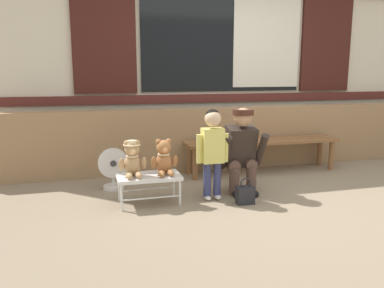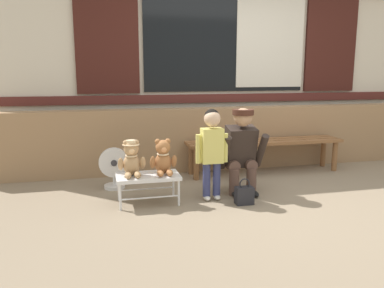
% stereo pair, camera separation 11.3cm
% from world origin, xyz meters
% --- Properties ---
extents(ground_plane, '(60.00, 60.00, 0.00)m').
position_xyz_m(ground_plane, '(0.00, 0.00, 0.00)').
color(ground_plane, '#84725B').
extents(brick_low_wall, '(6.63, 0.25, 0.85)m').
position_xyz_m(brick_low_wall, '(0.00, 1.43, 0.42)').
color(brick_low_wall, '#997551').
rests_on(brick_low_wall, ground).
extents(shop_facade, '(6.76, 0.26, 3.32)m').
position_xyz_m(shop_facade, '(0.00, 1.94, 1.67)').
color(shop_facade, beige).
rests_on(shop_facade, ground).
extents(wooden_bench_long, '(2.10, 0.40, 0.44)m').
position_xyz_m(wooden_bench_long, '(0.30, 1.06, 0.37)').
color(wooden_bench_long, brown).
rests_on(wooden_bench_long, ground).
extents(small_display_bench, '(0.64, 0.36, 0.30)m').
position_xyz_m(small_display_bench, '(-1.37, 0.19, 0.27)').
color(small_display_bench, silver).
rests_on(small_display_bench, ground).
extents(teddy_bear_with_hat, '(0.28, 0.27, 0.36)m').
position_xyz_m(teddy_bear_with_hat, '(-1.53, 0.19, 0.47)').
color(teddy_bear_with_hat, tan).
rests_on(teddy_bear_with_hat, small_display_bench).
extents(teddy_bear_plain, '(0.28, 0.26, 0.36)m').
position_xyz_m(teddy_bear_plain, '(-1.21, 0.19, 0.46)').
color(teddy_bear_plain, '#A86B3D').
rests_on(teddy_bear_plain, small_display_bench).
extents(child_standing, '(0.35, 0.18, 0.96)m').
position_xyz_m(child_standing, '(-0.70, 0.15, 0.59)').
color(child_standing, navy).
rests_on(child_standing, ground).
extents(adult_crouching, '(0.50, 0.49, 0.95)m').
position_xyz_m(adult_crouching, '(-0.31, 0.31, 0.48)').
color(adult_crouching, brown).
rests_on(adult_crouching, ground).
extents(handbag_on_ground, '(0.18, 0.11, 0.27)m').
position_xyz_m(handbag_on_ground, '(-0.42, -0.07, 0.10)').
color(handbag_on_ground, '#232328').
rests_on(handbag_on_ground, ground).
extents(floor_fan, '(0.34, 0.24, 0.48)m').
position_xyz_m(floor_fan, '(-1.68, 0.79, 0.24)').
color(floor_fan, silver).
rests_on(floor_fan, ground).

